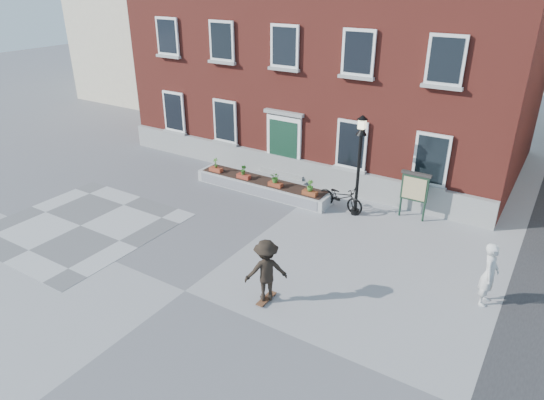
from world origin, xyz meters
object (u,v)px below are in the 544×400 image
Objects in this scene: skateboarder at (266,271)px; bystander at (489,274)px; notice_board at (415,188)px; bicycle at (341,197)px; lamp_post at (360,152)px.

bystander is at bearing 31.46° from skateboarder.
bystander is at bearing -49.89° from notice_board.
bystander reaches higher than bicycle.
skateboarder is (-1.87, -7.24, -0.26)m from notice_board.
skateboarder reaches higher than bicycle.
lamp_post reaches higher than skateboarder.
skateboarder is at bearing -104.46° from notice_board.
notice_board is at bearing -66.27° from bicycle.
lamp_post is 2.02× the size of skateboarder.
skateboarder reaches higher than bystander.
skateboarder is (0.75, -6.51, 0.48)m from bicycle.
bicycle is 1.03× the size of skateboarder.
bystander is (6.01, -3.29, 0.42)m from bicycle.
lamp_post reaches higher than bicycle.
lamp_post is at bearing 58.73° from bystander.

